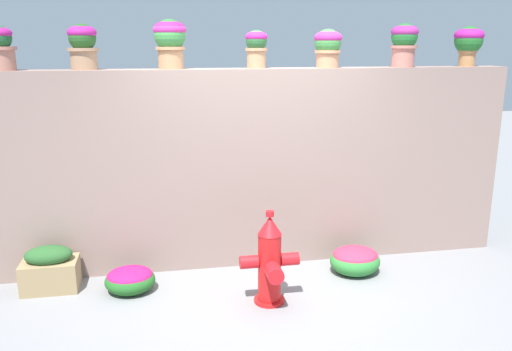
% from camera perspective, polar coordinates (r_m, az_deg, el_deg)
% --- Properties ---
extents(ground_plane, '(24.00, 24.00, 0.00)m').
position_cam_1_polar(ground_plane, '(5.03, 1.72, -13.48)').
color(ground_plane, gray).
extents(stone_wall, '(5.55, 0.32, 2.09)m').
position_cam_1_polar(stone_wall, '(5.55, -0.29, 0.83)').
color(stone_wall, gray).
rests_on(stone_wall, ground).
extents(potted_plant_0, '(0.29, 0.29, 0.41)m').
position_cam_1_polar(potted_plant_0, '(5.48, -26.28, 12.63)').
color(potted_plant_0, '#B57261').
rests_on(potted_plant_0, stone_wall).
extents(potted_plant_1, '(0.30, 0.30, 0.43)m').
position_cam_1_polar(potted_plant_1, '(5.39, -18.49, 13.57)').
color(potted_plant_1, tan).
rests_on(potted_plant_1, stone_wall).
extents(potted_plant_2, '(0.32, 0.32, 0.48)m').
position_cam_1_polar(potted_plant_2, '(5.33, -9.43, 14.59)').
color(potted_plant_2, '#B47C54').
rests_on(potted_plant_2, stone_wall).
extents(potted_plant_3, '(0.23, 0.23, 0.38)m').
position_cam_1_polar(potted_plant_3, '(5.42, 0.04, 14.08)').
color(potted_plant_3, tan).
rests_on(potted_plant_3, stone_wall).
extents(potted_plant_4, '(0.29, 0.29, 0.39)m').
position_cam_1_polar(potted_plant_4, '(5.57, 7.89, 13.98)').
color(potted_plant_4, tan).
rests_on(potted_plant_4, stone_wall).
extents(potted_plant_5, '(0.29, 0.29, 0.45)m').
position_cam_1_polar(potted_plant_5, '(5.86, 15.94, 13.99)').
color(potted_plant_5, '#BF7062').
rests_on(potted_plant_5, stone_wall).
extents(potted_plant_6, '(0.31, 0.31, 0.43)m').
position_cam_1_polar(potted_plant_6, '(6.27, 22.30, 13.51)').
color(potted_plant_6, '#B87E4C').
rests_on(potted_plant_6, stone_wall).
extents(fire_hydrant, '(0.55, 0.43, 0.89)m').
position_cam_1_polar(fire_hydrant, '(4.81, 1.53, -9.48)').
color(fire_hydrant, red).
rests_on(fire_hydrant, ground).
extents(flower_bush_left, '(0.53, 0.47, 0.29)m').
position_cam_1_polar(flower_bush_left, '(5.59, 10.81, -9.02)').
color(flower_bush_left, '#308237').
rests_on(flower_bush_left, ground).
extents(flower_bush_right, '(0.48, 0.44, 0.25)m').
position_cam_1_polar(flower_bush_right, '(5.27, -13.66, -10.97)').
color(flower_bush_right, '#236123').
rests_on(flower_bush_right, ground).
extents(planter_box, '(0.53, 0.34, 0.45)m').
position_cam_1_polar(planter_box, '(5.51, -21.68, -9.52)').
color(planter_box, '#9A7F56').
rests_on(planter_box, ground).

